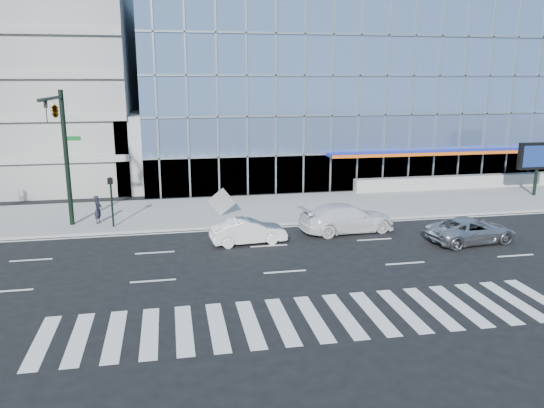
{
  "coord_description": "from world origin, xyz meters",
  "views": [
    {
      "loc": [
        -5.05,
        -26.71,
        8.76
      ],
      "look_at": [
        0.76,
        3.0,
        1.58
      ],
      "focal_mm": 35.0,
      "sensor_mm": 36.0,
      "label": 1
    }
  ],
  "objects_px": {
    "marquee_sign": "(538,157)",
    "white_suv": "(347,218)",
    "pedestrian": "(98,209)",
    "tilted_panel": "(222,202)",
    "ped_signal_post": "(111,194)",
    "silver_suv": "(471,230)",
    "traffic_signal": "(59,127)",
    "white_sedan": "(248,231)"
  },
  "relations": [
    {
      "from": "ped_signal_post",
      "to": "silver_suv",
      "type": "height_order",
      "value": "ped_signal_post"
    },
    {
      "from": "white_sedan",
      "to": "marquee_sign",
      "type": "bearing_deg",
      "value": -77.65
    },
    {
      "from": "ped_signal_post",
      "to": "tilted_panel",
      "type": "xyz_separation_m",
      "value": [
        6.62,
        1.41,
        -1.08
      ]
    },
    {
      "from": "marquee_sign",
      "to": "tilted_panel",
      "type": "height_order",
      "value": "marquee_sign"
    },
    {
      "from": "silver_suv",
      "to": "white_suv",
      "type": "relative_size",
      "value": 0.87
    },
    {
      "from": "marquee_sign",
      "to": "white_sedan",
      "type": "relative_size",
      "value": 0.97
    },
    {
      "from": "traffic_signal",
      "to": "white_suv",
      "type": "bearing_deg",
      "value": -9.83
    },
    {
      "from": "traffic_signal",
      "to": "silver_suv",
      "type": "xyz_separation_m",
      "value": [
        21.99,
        -6.08,
        -5.48
      ]
    },
    {
      "from": "marquee_sign",
      "to": "white_suv",
      "type": "relative_size",
      "value": 0.71
    },
    {
      "from": "marquee_sign",
      "to": "tilted_panel",
      "type": "bearing_deg",
      "value": -176.08
    },
    {
      "from": "ped_signal_post",
      "to": "pedestrian",
      "type": "bearing_deg",
      "value": 131.8
    },
    {
      "from": "ped_signal_post",
      "to": "tilted_panel",
      "type": "bearing_deg",
      "value": 12.04
    },
    {
      "from": "traffic_signal",
      "to": "marquee_sign",
      "type": "relative_size",
      "value": 2.0
    },
    {
      "from": "white_suv",
      "to": "traffic_signal",
      "type": "bearing_deg",
      "value": 73.56
    },
    {
      "from": "silver_suv",
      "to": "tilted_panel",
      "type": "distance_m",
      "value": 15.09
    },
    {
      "from": "ped_signal_post",
      "to": "marquee_sign",
      "type": "height_order",
      "value": "marquee_sign"
    },
    {
      "from": "silver_suv",
      "to": "marquee_sign",
      "type": "bearing_deg",
      "value": -56.58
    },
    {
      "from": "silver_suv",
      "to": "pedestrian",
      "type": "xyz_separation_m",
      "value": [
        -20.44,
        7.52,
        0.32
      ]
    },
    {
      "from": "traffic_signal",
      "to": "white_suv",
      "type": "xyz_separation_m",
      "value": [
        15.99,
        -2.77,
        -5.34
      ]
    },
    {
      "from": "marquee_sign",
      "to": "white_suv",
      "type": "xyz_separation_m",
      "value": [
        -17.01,
        -6.19,
        -2.25
      ]
    },
    {
      "from": "pedestrian",
      "to": "tilted_panel",
      "type": "height_order",
      "value": "tilted_panel"
    },
    {
      "from": "marquee_sign",
      "to": "traffic_signal",
      "type": "bearing_deg",
      "value": -174.08
    },
    {
      "from": "traffic_signal",
      "to": "pedestrian",
      "type": "xyz_separation_m",
      "value": [
        1.54,
        1.44,
        -5.16
      ]
    },
    {
      "from": "ped_signal_post",
      "to": "silver_suv",
      "type": "xyz_separation_m",
      "value": [
        19.49,
        -6.45,
        -1.45
      ]
    },
    {
      "from": "ped_signal_post",
      "to": "pedestrian",
      "type": "relative_size",
      "value": 1.75
    },
    {
      "from": "silver_suv",
      "to": "white_sedan",
      "type": "height_order",
      "value": "silver_suv"
    },
    {
      "from": "marquee_sign",
      "to": "white_suv",
      "type": "height_order",
      "value": "marquee_sign"
    },
    {
      "from": "marquee_sign",
      "to": "tilted_panel",
      "type": "relative_size",
      "value": 3.08
    },
    {
      "from": "silver_suv",
      "to": "white_sedan",
      "type": "relative_size",
      "value": 1.2
    },
    {
      "from": "tilted_panel",
      "to": "white_sedan",
      "type": "bearing_deg",
      "value": -76.37
    },
    {
      "from": "traffic_signal",
      "to": "pedestrian",
      "type": "distance_m",
      "value": 5.57
    },
    {
      "from": "marquee_sign",
      "to": "white_sedan",
      "type": "xyz_separation_m",
      "value": [
        -23.01,
        -7.31,
        -2.39
      ]
    },
    {
      "from": "silver_suv",
      "to": "white_suv",
      "type": "distance_m",
      "value": 6.85
    },
    {
      "from": "tilted_panel",
      "to": "ped_signal_post",
      "type": "bearing_deg",
      "value": -163.01
    },
    {
      "from": "white_suv",
      "to": "marquee_sign",
      "type": "bearing_deg",
      "value": -76.61
    },
    {
      "from": "white_sedan",
      "to": "ped_signal_post",
      "type": "bearing_deg",
      "value": 55.12
    },
    {
      "from": "white_sedan",
      "to": "pedestrian",
      "type": "xyz_separation_m",
      "value": [
        -8.44,
        5.32,
        0.33
      ]
    },
    {
      "from": "marquee_sign",
      "to": "pedestrian",
      "type": "distance_m",
      "value": 31.58
    },
    {
      "from": "traffic_signal",
      "to": "white_sedan",
      "type": "bearing_deg",
      "value": -21.25
    },
    {
      "from": "white_sedan",
      "to": "pedestrian",
      "type": "distance_m",
      "value": 9.99
    },
    {
      "from": "silver_suv",
      "to": "ped_signal_post",
      "type": "bearing_deg",
      "value": 64.3
    },
    {
      "from": "ped_signal_post",
      "to": "white_suv",
      "type": "bearing_deg",
      "value": -13.12
    }
  ]
}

